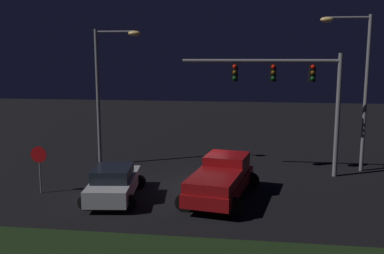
# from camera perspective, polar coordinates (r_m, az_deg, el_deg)

# --- Properties ---
(ground_plane) EXTENTS (80.00, 80.00, 0.00)m
(ground_plane) POSITION_cam_1_polar(r_m,az_deg,el_deg) (21.51, 1.15, -7.76)
(ground_plane) COLOR black
(pickup_truck) EXTENTS (3.51, 5.67, 1.80)m
(pickup_truck) POSITION_cam_1_polar(r_m,az_deg,el_deg) (19.43, 3.95, -6.60)
(pickup_truck) COLOR maroon
(pickup_truck) RESTS_ON ground_plane
(car_sedan) EXTENTS (2.83, 4.59, 1.51)m
(car_sedan) POSITION_cam_1_polar(r_m,az_deg,el_deg) (19.70, -10.33, -7.29)
(car_sedan) COLOR #B7B7BC
(car_sedan) RESTS_ON ground_plane
(traffic_signal_gantry) EXTENTS (8.32, 0.56, 6.50)m
(traffic_signal_gantry) POSITION_cam_1_polar(r_m,az_deg,el_deg) (23.20, 13.02, 5.58)
(traffic_signal_gantry) COLOR slate
(traffic_signal_gantry) RESTS_ON ground_plane
(street_lamp_left) EXTENTS (2.68, 0.44, 7.84)m
(street_lamp_left) POSITION_cam_1_polar(r_m,az_deg,el_deg) (25.14, -11.25, 6.08)
(street_lamp_left) COLOR slate
(street_lamp_left) RESTS_ON ground_plane
(street_lamp_right) EXTENTS (2.70, 0.44, 8.53)m
(street_lamp_right) POSITION_cam_1_polar(r_m,az_deg,el_deg) (25.09, 21.05, 6.49)
(street_lamp_right) COLOR slate
(street_lamp_right) RESTS_ON ground_plane
(stop_sign) EXTENTS (0.76, 0.08, 2.23)m
(stop_sign) POSITION_cam_1_polar(r_m,az_deg,el_deg) (21.17, -19.62, -4.22)
(stop_sign) COLOR slate
(stop_sign) RESTS_ON ground_plane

